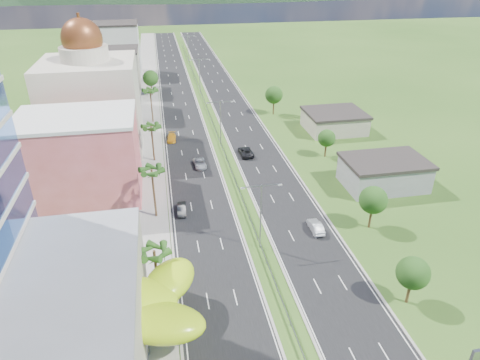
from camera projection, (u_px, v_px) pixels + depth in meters
ground at (277, 292)px, 57.17m from camera, size 500.00×500.00×0.00m
road_left at (178, 99)px, 134.10m from camera, size 11.00×260.00×0.04m
road_right at (225, 96)px, 136.60m from camera, size 11.00×260.00×0.04m
sidewalk_left at (147, 100)px, 132.49m from camera, size 7.00×260.00×0.12m
median_guardrail at (209, 114)px, 119.42m from camera, size 0.10×216.06×0.76m
streetlight_median_b at (261, 210)px, 62.71m from camera, size 6.04×0.25×11.00m
streetlight_median_c at (220, 119)px, 97.46m from camera, size 6.04×0.25×11.00m
streetlight_median_d at (199, 72)px, 136.56m from camera, size 6.04×0.25×11.00m
streetlight_median_e at (188, 46)px, 175.65m from camera, size 6.04×0.25×11.00m
lime_canopy at (116, 306)px, 48.03m from camera, size 18.00×15.00×7.40m
pink_shophouse at (81, 159)px, 76.80m from camera, size 20.00×15.00×15.00m
domed_building at (92, 100)px, 94.98m from camera, size 20.00×20.00×28.70m
midrise_grey at (108, 85)px, 118.43m from camera, size 16.00×15.00×16.00m
midrise_beige at (114, 72)px, 138.24m from camera, size 16.00×15.00×13.00m
midrise_white at (117, 50)px, 157.06m from camera, size 16.00×15.00×18.00m
shed_near at (384, 174)px, 82.40m from camera, size 15.00×10.00×5.00m
shed_far at (334, 122)px, 108.94m from camera, size 14.00×12.00×4.40m
palm_tree_b at (154, 254)px, 53.03m from camera, size 3.60×3.60×8.10m
palm_tree_c at (152, 172)px, 69.73m from camera, size 3.60×3.60×9.60m
palm_tree_d at (151, 128)px, 90.16m from camera, size 3.60×3.60×8.60m
palm_tree_e at (150, 92)px, 111.52m from camera, size 3.60×3.60×9.40m
leafy_tree_lfar at (151, 78)px, 134.51m from camera, size 4.90×4.90×8.05m
leafy_tree_ra at (413, 273)px, 53.27m from camera, size 4.20×4.20×6.90m
leafy_tree_rb at (373, 200)px, 68.36m from camera, size 4.55×4.55×7.47m
leafy_tree_rc at (327, 138)px, 93.56m from camera, size 3.85×3.85×6.33m
leafy_tree_rd at (274, 95)px, 118.39m from camera, size 4.90×4.90×8.05m
car_dark_left at (182, 209)px, 74.31m from camera, size 1.79×4.45×1.44m
car_silver_mid_left at (200, 163)px, 90.66m from camera, size 2.58×5.20×1.42m
car_yellow_far_left at (172, 138)px, 103.46m from camera, size 2.34×5.03×1.42m
car_silver_right at (316, 226)px, 69.45m from camera, size 1.75×4.79×1.57m
car_dark_far_right at (246, 152)px, 95.84m from camera, size 2.87×5.94×1.63m
motorcycle at (186, 318)px, 52.24m from camera, size 0.61×1.77×1.12m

